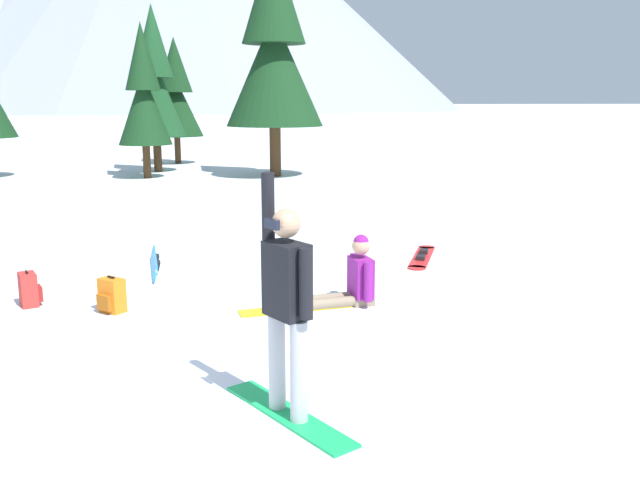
{
  "coord_description": "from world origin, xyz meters",
  "views": [
    {
      "loc": [
        1.73,
        -6.41,
        2.66
      ],
      "look_at": [
        2.8,
        1.61,
        1.0
      ],
      "focal_mm": 38.42,
      "sensor_mm": 36.0,
      "label": 1
    }
  ],
  "objects_px": {
    "snowboarder_foreground": "(287,306)",
    "pine_tree_young": "(143,94)",
    "pine_tree_tall": "(274,49)",
    "loose_snowboard_near_right": "(154,263)",
    "pine_tree_short": "(175,95)",
    "snowboarder_midground": "(348,281)",
    "loose_snowboard_far_spare": "(422,256)",
    "backpack_red": "(29,290)",
    "backpack_orange": "(111,296)",
    "pine_tree_broad": "(154,82)"
  },
  "relations": [
    {
      "from": "pine_tree_short",
      "to": "snowboarder_midground",
      "type": "bearing_deg",
      "value": -80.21
    },
    {
      "from": "loose_snowboard_far_spare",
      "to": "pine_tree_young",
      "type": "distance_m",
      "value": 14.68
    },
    {
      "from": "loose_snowboard_near_right",
      "to": "pine_tree_short",
      "type": "relative_size",
      "value": 0.34
    },
    {
      "from": "loose_snowboard_far_spare",
      "to": "backpack_orange",
      "type": "relative_size",
      "value": 3.95
    },
    {
      "from": "loose_snowboard_near_right",
      "to": "pine_tree_short",
      "type": "bearing_deg",
      "value": 92.77
    },
    {
      "from": "backpack_red",
      "to": "backpack_orange",
      "type": "bearing_deg",
      "value": -21.07
    },
    {
      "from": "loose_snowboard_far_spare",
      "to": "backpack_orange",
      "type": "xyz_separation_m",
      "value": [
        -4.78,
        -2.45,
        0.19
      ]
    },
    {
      "from": "snowboarder_foreground",
      "to": "pine_tree_short",
      "type": "relative_size",
      "value": 0.4
    },
    {
      "from": "backpack_orange",
      "to": "pine_tree_young",
      "type": "distance_m",
      "value": 15.8
    },
    {
      "from": "backpack_red",
      "to": "pine_tree_broad",
      "type": "height_order",
      "value": "pine_tree_broad"
    },
    {
      "from": "snowboarder_midground",
      "to": "pine_tree_tall",
      "type": "distance_m",
      "value": 16.14
    },
    {
      "from": "snowboarder_foreground",
      "to": "snowboarder_midground",
      "type": "bearing_deg",
      "value": 71.25
    },
    {
      "from": "snowboarder_foreground",
      "to": "pine_tree_young",
      "type": "xyz_separation_m",
      "value": [
        -3.24,
        18.76,
        1.86
      ]
    },
    {
      "from": "snowboarder_midground",
      "to": "pine_tree_tall",
      "type": "height_order",
      "value": "pine_tree_tall"
    },
    {
      "from": "loose_snowboard_near_right",
      "to": "pine_tree_tall",
      "type": "relative_size",
      "value": 0.22
    },
    {
      "from": "snowboarder_midground",
      "to": "pine_tree_tall",
      "type": "xyz_separation_m",
      "value": [
        0.13,
        15.63,
        4.02
      ]
    },
    {
      "from": "loose_snowboard_near_right",
      "to": "loose_snowboard_far_spare",
      "type": "bearing_deg",
      "value": 4.28
    },
    {
      "from": "pine_tree_short",
      "to": "loose_snowboard_far_spare",
      "type": "bearing_deg",
      "value": -73.83
    },
    {
      "from": "backpack_orange",
      "to": "pine_tree_short",
      "type": "bearing_deg",
      "value": 91.63
    },
    {
      "from": "snowboarder_midground",
      "to": "pine_tree_short",
      "type": "relative_size",
      "value": 0.35
    },
    {
      "from": "loose_snowboard_far_spare",
      "to": "pine_tree_tall",
      "type": "distance_m",
      "value": 13.88
    },
    {
      "from": "pine_tree_young",
      "to": "loose_snowboard_far_spare",
      "type": "bearing_deg",
      "value": -65.19
    },
    {
      "from": "backpack_red",
      "to": "pine_tree_broad",
      "type": "distance_m",
      "value": 17.51
    },
    {
      "from": "loose_snowboard_far_spare",
      "to": "loose_snowboard_near_right",
      "type": "bearing_deg",
      "value": -175.72
    },
    {
      "from": "pine_tree_tall",
      "to": "pine_tree_young",
      "type": "xyz_separation_m",
      "value": [
        -4.43,
        -0.01,
        -1.5
      ]
    },
    {
      "from": "loose_snowboard_near_right",
      "to": "loose_snowboard_far_spare",
      "type": "height_order",
      "value": "loose_snowboard_near_right"
    },
    {
      "from": "snowboarder_foreground",
      "to": "pine_tree_tall",
      "type": "xyz_separation_m",
      "value": [
        1.19,
        18.77,
        3.36
      ]
    },
    {
      "from": "snowboarder_foreground",
      "to": "pine_tree_tall",
      "type": "distance_m",
      "value": 19.11
    },
    {
      "from": "snowboarder_midground",
      "to": "backpack_red",
      "type": "height_order",
      "value": "snowboarder_midground"
    },
    {
      "from": "snowboarder_foreground",
      "to": "loose_snowboard_far_spare",
      "type": "relative_size",
      "value": 1.11
    },
    {
      "from": "pine_tree_tall",
      "to": "loose_snowboard_near_right",
      "type": "bearing_deg",
      "value": -101.98
    },
    {
      "from": "pine_tree_short",
      "to": "snowboarder_foreground",
      "type": "bearing_deg",
      "value": -83.95
    },
    {
      "from": "loose_snowboard_far_spare",
      "to": "pine_tree_broad",
      "type": "height_order",
      "value": "pine_tree_broad"
    },
    {
      "from": "backpack_red",
      "to": "loose_snowboard_far_spare",
      "type": "bearing_deg",
      "value": 18.92
    },
    {
      "from": "backpack_red",
      "to": "pine_tree_short",
      "type": "distance_m",
      "value": 20.72
    },
    {
      "from": "loose_snowboard_far_spare",
      "to": "pine_tree_young",
      "type": "bearing_deg",
      "value": 114.81
    },
    {
      "from": "snowboarder_foreground",
      "to": "pine_tree_young",
      "type": "distance_m",
      "value": 19.13
    },
    {
      "from": "loose_snowboard_far_spare",
      "to": "pine_tree_young",
      "type": "xyz_separation_m",
      "value": [
        -6.05,
        13.08,
        2.82
      ]
    },
    {
      "from": "snowboarder_foreground",
      "to": "pine_tree_young",
      "type": "relative_size",
      "value": 0.4
    },
    {
      "from": "pine_tree_short",
      "to": "pine_tree_broad",
      "type": "bearing_deg",
      "value": -98.75
    },
    {
      "from": "snowboarder_foreground",
      "to": "pine_tree_short",
      "type": "height_order",
      "value": "pine_tree_short"
    },
    {
      "from": "loose_snowboard_far_spare",
      "to": "pine_tree_tall",
      "type": "bearing_deg",
      "value": 97.02
    },
    {
      "from": "snowboarder_midground",
      "to": "pine_tree_short",
      "type": "xyz_separation_m",
      "value": [
        -3.64,
        21.07,
        2.52
      ]
    },
    {
      "from": "snowboarder_midground",
      "to": "backpack_orange",
      "type": "relative_size",
      "value": 3.82
    },
    {
      "from": "backpack_red",
      "to": "pine_tree_tall",
      "type": "relative_size",
      "value": 0.06
    },
    {
      "from": "loose_snowboard_far_spare",
      "to": "snowboarder_foreground",
      "type": "bearing_deg",
      "value": -116.29
    },
    {
      "from": "snowboarder_foreground",
      "to": "backpack_orange",
      "type": "xyz_separation_m",
      "value": [
        -1.97,
        3.23,
        -0.77
      ]
    },
    {
      "from": "loose_snowboard_far_spare",
      "to": "backpack_red",
      "type": "height_order",
      "value": "backpack_red"
    },
    {
      "from": "backpack_red",
      "to": "pine_tree_young",
      "type": "bearing_deg",
      "value": 90.57
    },
    {
      "from": "pine_tree_broad",
      "to": "pine_tree_short",
      "type": "height_order",
      "value": "pine_tree_broad"
    }
  ]
}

